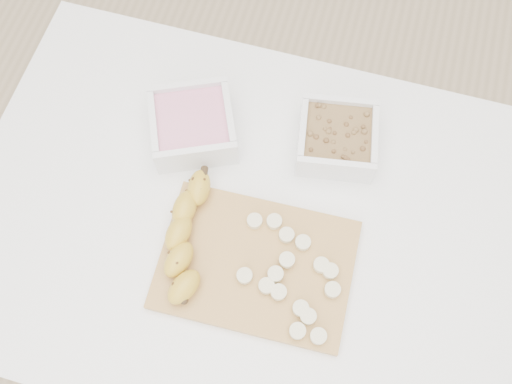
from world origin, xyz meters
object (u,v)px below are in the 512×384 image
(bowl_granola, at_px, (337,138))
(banana, at_px, (187,238))
(table, at_px, (252,238))
(bowl_yogurt, at_px, (193,125))
(cutting_board, at_px, (256,264))

(bowl_granola, height_order, banana, bowl_granola)
(table, bearing_deg, banana, -142.40)
(table, bearing_deg, bowl_yogurt, 137.52)
(table, xyz_separation_m, cutting_board, (0.03, -0.07, 0.10))
(table, relative_size, banana, 4.48)
(bowl_yogurt, xyz_separation_m, banana, (0.06, -0.20, 0.00))
(bowl_yogurt, xyz_separation_m, bowl_granola, (0.25, 0.04, -0.00))
(table, bearing_deg, cutting_board, -68.28)
(table, height_order, banana, banana)
(bowl_yogurt, height_order, bowl_granola, bowl_yogurt)
(bowl_yogurt, bearing_deg, bowl_granola, 10.07)
(bowl_yogurt, height_order, banana, bowl_yogurt)
(table, xyz_separation_m, bowl_yogurt, (-0.15, 0.13, 0.13))
(bowl_yogurt, relative_size, banana, 0.85)
(bowl_granola, bearing_deg, banana, -128.37)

